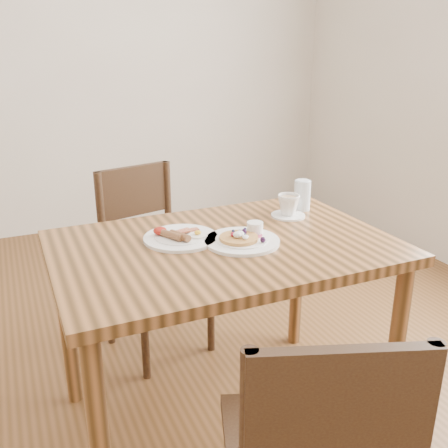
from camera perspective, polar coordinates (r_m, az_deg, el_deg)
name	(u,v)px	position (r m, az deg, el deg)	size (l,w,h in m)	color
ground	(224,413)	(2.18, 0.00, -20.76)	(5.00, 5.00, 0.00)	#543518
dining_table	(224,268)	(1.82, 0.00, -5.00)	(1.20, 0.80, 0.75)	brown
chair_far	(151,251)	(2.40, -8.38, -3.09)	(0.51, 0.51, 0.88)	#362613
pancake_plate	(243,239)	(1.78, 2.17, -1.68)	(0.27, 0.27, 0.06)	white
breakfast_plate	(180,237)	(1.81, -5.08, -1.46)	(0.27, 0.27, 0.04)	white
teacup_saucer	(288,207)	(2.06, 7.37, 2.00)	(0.14, 0.14, 0.09)	white
water_glass	(302,195)	(2.15, 8.93, 3.27)	(0.07, 0.07, 0.13)	silver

